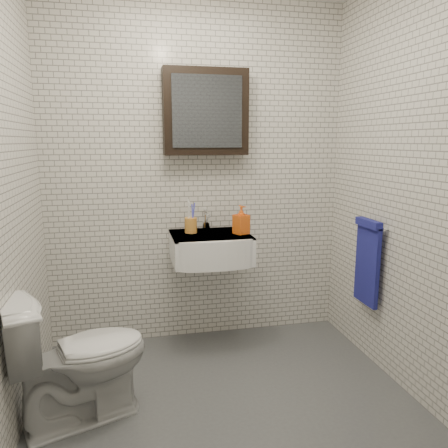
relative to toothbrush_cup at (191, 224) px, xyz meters
name	(u,v)px	position (x,y,z in m)	size (l,w,h in m)	color
ground	(227,406)	(0.08, -0.84, -0.91)	(2.20, 2.00, 0.01)	#4B4E52
room_shell	(228,148)	(0.08, -0.84, 0.56)	(2.22, 2.02, 2.51)	silver
washbasin	(211,248)	(0.13, -0.11, -0.15)	(0.55, 0.50, 0.20)	white
faucet	(206,221)	(0.13, 0.09, 0.01)	(0.06, 0.20, 0.15)	silver
mirror_cabinet	(206,112)	(0.13, 0.08, 0.79)	(0.60, 0.15, 0.60)	black
towel_rail	(368,258)	(1.12, -0.49, -0.19)	(0.09, 0.30, 0.58)	silver
toothbrush_cup	(191,224)	(0.00, 0.00, 0.00)	(0.10, 0.10, 0.24)	#CD8733
soap_bottle	(241,220)	(0.34, -0.11, 0.04)	(0.09, 0.09, 0.20)	#FF501A
toilet	(79,356)	(-0.72, -0.78, -0.54)	(0.41, 0.72, 0.73)	silver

